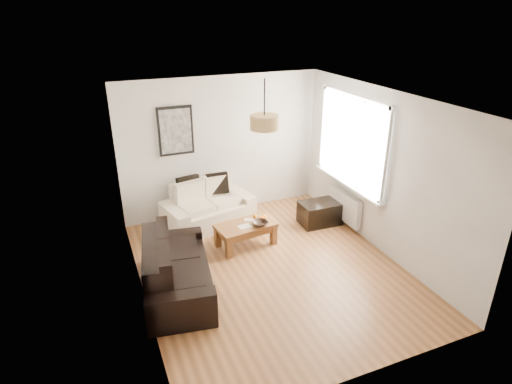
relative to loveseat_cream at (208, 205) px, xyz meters
name	(u,v)px	position (x,y,z in m)	size (l,w,h in m)	color
floor	(271,269)	(0.45, -1.78, -0.39)	(4.50, 4.50, 0.00)	brown
ceiling	(274,100)	(0.45, -1.78, 2.21)	(3.80, 4.50, 0.00)	white
wall_back	(222,147)	(0.45, 0.47, 0.91)	(3.80, 0.04, 2.60)	silver
wall_front	(369,278)	(0.45, -4.03, 0.91)	(3.80, 0.04, 2.60)	silver
wall_left	(135,215)	(-1.45, -1.78, 0.91)	(0.04, 4.50, 2.60)	silver
wall_right	(382,173)	(2.35, -1.78, 0.91)	(0.04, 4.50, 2.60)	silver
window_bay	(353,141)	(2.31, -0.98, 1.21)	(0.14, 1.90, 1.60)	white
radiator	(345,206)	(2.27, -0.98, -0.01)	(0.10, 0.90, 0.52)	white
poster	(176,131)	(-0.40, 0.44, 1.31)	(0.62, 0.04, 0.87)	black
pendant_shade	(264,122)	(0.45, -1.48, 1.84)	(0.40, 0.40, 0.20)	tan
loveseat_cream	(208,205)	(0.00, 0.00, 0.00)	(1.58, 0.86, 0.78)	beige
sofa_leather	(177,267)	(-0.98, -1.76, 0.00)	(1.79, 0.87, 0.78)	black
coffee_table	(246,235)	(0.35, -0.97, -0.19)	(0.97, 0.53, 0.40)	brown
ottoman	(320,213)	(1.90, -0.76, -0.18)	(0.74, 0.47, 0.42)	black
cushion_left	(189,187)	(-0.29, 0.19, 0.32)	(0.41, 0.13, 0.41)	black
cushion_right	(218,183)	(0.25, 0.19, 0.31)	(0.39, 0.12, 0.39)	black
fruit_bowl	(260,223)	(0.57, -1.08, 0.03)	(0.25, 0.25, 0.06)	black
orange_a	(262,218)	(0.65, -0.95, 0.04)	(0.07, 0.07, 0.07)	#FF5815
orange_b	(264,217)	(0.72, -0.91, 0.04)	(0.08, 0.08, 0.08)	orange
orange_c	(255,216)	(0.58, -0.83, 0.04)	(0.07, 0.07, 0.07)	orange
papers	(245,226)	(0.31, -1.04, 0.01)	(0.22, 0.15, 0.01)	beige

